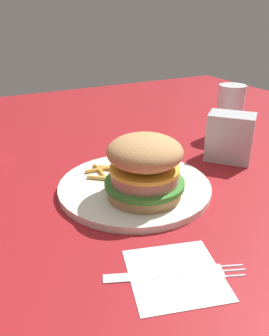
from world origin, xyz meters
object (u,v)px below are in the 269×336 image
at_px(sandwich, 145,167).
at_px(napkin_dispenser, 230,137).
at_px(plate, 134,187).
at_px(fries_pile, 113,172).
at_px(fork, 177,272).
at_px(napkin, 175,274).
at_px(drink_glass, 230,113).

distance_m(sandwich, napkin_dispenser, 0.25).
bearing_deg(plate, fries_pile, -163.26).
height_order(plate, fork, plate).
relative_size(sandwich, fries_pile, 1.33).
distance_m(fries_pile, napkin_dispenser, 0.25).
xyz_separation_m(napkin, napkin_dispenser, (-0.24, 0.29, 0.05)).
xyz_separation_m(fork, drink_glass, (-0.35, 0.39, 0.05)).
xyz_separation_m(fork, napkin_dispenser, (-0.24, 0.29, 0.05)).
xyz_separation_m(plate, sandwich, (0.04, -0.00, 0.06)).
bearing_deg(napkin_dispenser, sandwich, 65.15).
bearing_deg(drink_glass, sandwich, -61.46).
distance_m(plate, drink_glass, 0.36).
relative_size(sandwich, napkin_dispenser, 1.32).
distance_m(fries_pile, napkin, 0.27).
bearing_deg(fries_pile, plate, 16.74).
bearing_deg(plate, fork, -14.16).
xyz_separation_m(fries_pile, fork, (0.26, -0.04, -0.01)).
xyz_separation_m(napkin, drink_glass, (-0.35, 0.39, 0.06)).
xyz_separation_m(drink_glass, napkin_dispenser, (0.11, -0.10, -0.01)).
xyz_separation_m(sandwich, fork, (0.17, -0.05, -0.06)).
distance_m(sandwich, fries_pile, 0.11).
distance_m(fork, napkin_dispenser, 0.38).
bearing_deg(napkin_dispenser, napkin, 88.23).
bearing_deg(sandwich, fries_pile, -172.58).
height_order(plate, sandwich, sandwich).
bearing_deg(napkin, fries_pile, 171.80).
xyz_separation_m(plate, drink_glass, (-0.14, 0.33, 0.05)).
distance_m(sandwich, napkin, 0.19).
relative_size(napkin, napkin_dispenser, 1.13).
distance_m(plate, napkin_dispenser, 0.24).
relative_size(fries_pile, napkin, 0.88).
relative_size(napkin, fork, 0.66).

